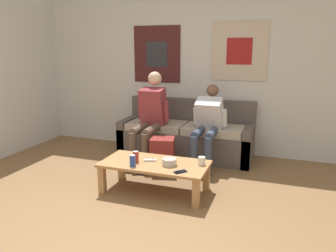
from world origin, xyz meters
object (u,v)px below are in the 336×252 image
ceramic_bowl (169,161)px  game_controller_near_left (134,157)px  couch (186,137)px  game_controller_near_right (150,160)px  drink_can_red (136,157)px  pillar_candle (202,161)px  backpack (162,155)px  cell_phone (180,172)px  person_seated_adult (150,114)px  drink_can_blue (133,161)px  person_seated_teen (208,123)px  coffee_table (155,167)px

ceramic_bowl → game_controller_near_left: (-0.47, 0.09, -0.03)m
couch → game_controller_near_right: size_ratio=13.39×
drink_can_red → game_controller_near_left: drink_can_red is taller
pillar_candle → drink_can_red: drink_can_red is taller
backpack → cell_phone: (0.50, -0.81, 0.13)m
backpack → ceramic_bowl: (0.32, -0.65, 0.17)m
game_controller_near_left → game_controller_near_right: (0.23, -0.05, 0.00)m
ceramic_bowl → drink_can_red: bearing=-176.2°
person_seated_adult → couch: bearing=42.6°
couch → backpack: 0.75m
couch → drink_can_red: bearing=-97.1°
couch → pillar_candle: couch is taller
drink_can_blue → game_controller_near_right: bearing=58.8°
drink_can_red → game_controller_near_left: bearing=125.3°
person_seated_adult → drink_can_red: person_seated_adult is taller
person_seated_adult → ceramic_bowl: person_seated_adult is taller
backpack → cell_phone: 0.96m
couch → game_controller_near_right: (-0.03, -1.34, 0.07)m
person_seated_teen → drink_can_blue: 1.33m
drink_can_blue → game_controller_near_right: size_ratio=0.85×
coffee_table → person_seated_teen: bearing=70.2°
person_seated_adult → game_controller_near_right: person_seated_adult is taller
pillar_candle → game_controller_near_left: 0.80m
person_seated_teen → game_controller_near_right: (-0.43, -1.00, -0.25)m
ceramic_bowl → coffee_table: bearing=172.4°
person_seated_teen → couch: bearing=139.3°
game_controller_near_left → backpack: bearing=74.7°
backpack → ceramic_bowl: bearing=-63.5°
game_controller_near_right → game_controller_near_left: bearing=167.3°
game_controller_near_right → person_seated_teen: bearing=66.8°
game_controller_near_right → drink_can_red: bearing=-154.8°
coffee_table → pillar_candle: pillar_candle is taller
game_controller_near_left → couch: bearing=78.5°
person_seated_teen → drink_can_red: 1.23m
backpack → drink_can_red: (-0.07, -0.67, 0.19)m
backpack → pillar_candle: size_ratio=4.32×
ceramic_bowl → person_seated_adult: bearing=122.5°
person_seated_adult → cell_phone: person_seated_adult is taller
person_seated_adult → person_seated_teen: (0.82, 0.04, -0.07)m
ceramic_bowl → cell_phone: size_ratio=1.14×
couch → person_seated_teen: person_seated_teen is taller
person_seated_teen → backpack: bearing=-142.1°
backpack → cell_phone: bearing=-58.4°
couch → game_controller_near_left: couch is taller
person_seated_teen → game_controller_near_left: size_ratio=7.60×
coffee_table → drink_can_red: bearing=-166.4°
game_controller_near_right → cell_phone: 0.47m
drink_can_blue → cell_phone: bearing=-0.5°
pillar_candle → drink_can_red: size_ratio=0.83×
drink_can_blue → game_controller_near_left: bearing=113.4°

